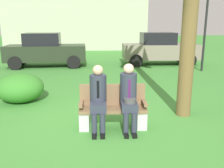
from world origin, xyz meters
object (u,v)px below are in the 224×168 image
object	(u,v)px
seated_man_left	(98,95)
parked_car_near	(45,50)
park_bench	(113,109)
shrub_near_bench	(20,88)
parked_car_far	(159,49)
street_lamp	(206,24)
seated_man_right	(129,94)

from	to	relation	value
seated_man_left	parked_car_near	size ratio (longest dim) A/B	0.33
park_bench	shrub_near_bench	xyz separation A→B (m)	(-2.49, 1.82, 0.01)
seated_man_left	shrub_near_bench	distance (m)	2.94
parked_car_far	street_lamp	size ratio (longest dim) A/B	1.14
parked_car_near	seated_man_left	bearing A→B (deg)	-70.62
parked_car_near	parked_car_far	distance (m)	5.87
seated_man_right	parked_car_near	world-z (taller)	parked_car_near
seated_man_right	shrub_near_bench	xyz separation A→B (m)	(-2.81, 1.94, -0.34)
park_bench	street_lamp	size ratio (longest dim) A/B	0.40
parked_car_near	parked_car_far	world-z (taller)	same
shrub_near_bench	street_lamp	bearing A→B (deg)	31.67
park_bench	street_lamp	world-z (taller)	street_lamp
seated_man_right	parked_car_far	world-z (taller)	parked_car_far
seated_man_left	street_lamp	world-z (taller)	street_lamp
seated_man_right	street_lamp	xyz separation A→B (m)	(4.10, 6.20, 1.36)
seated_man_right	street_lamp	bearing A→B (deg)	56.52
seated_man_left	parked_car_far	distance (m)	8.66
shrub_near_bench	parked_car_far	size ratio (longest dim) A/B	0.34
park_bench	street_lamp	distance (m)	7.71
seated_man_right	shrub_near_bench	bearing A→B (deg)	145.35
shrub_near_bench	parked_car_near	bearing A→B (deg)	95.09
park_bench	shrub_near_bench	bearing A→B (deg)	143.83
park_bench	seated_man_left	distance (m)	0.47
seated_man_left	shrub_near_bench	bearing A→B (deg)	138.54
shrub_near_bench	parked_car_far	bearing A→B (deg)	48.90
shrub_near_bench	parked_car_near	distance (m)	5.79
seated_man_left	seated_man_right	xyz separation A→B (m)	(0.62, -0.00, 0.01)
park_bench	shrub_near_bench	size ratio (longest dim) A/B	1.05
parked_car_near	parked_car_far	size ratio (longest dim) A/B	1.03
park_bench	shrub_near_bench	world-z (taller)	park_bench
seated_man_right	street_lamp	size ratio (longest dim) A/B	0.40
seated_man_right	parked_car_far	bearing A→B (deg)	72.53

